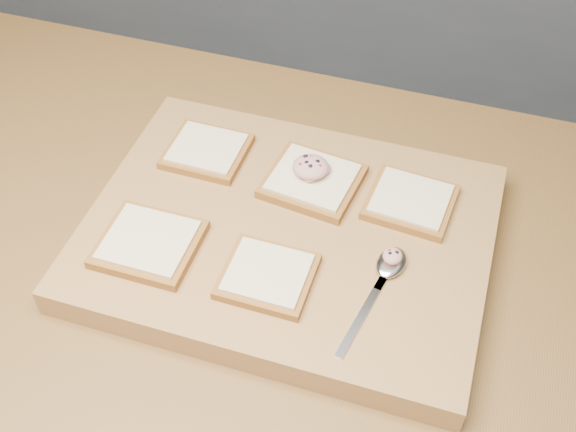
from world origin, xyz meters
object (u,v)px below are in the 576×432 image
object	(u,v)px
bread_far_center	(313,181)
spoon	(387,270)
cutting_board	(288,236)
tuna_salad_dollop	(311,167)

from	to	relation	value
bread_far_center	spoon	bearing A→B (deg)	-42.18
cutting_board	spoon	size ratio (longest dim) A/B	2.92
cutting_board	tuna_salad_dollop	size ratio (longest dim) A/B	10.55
bread_far_center	cutting_board	bearing A→B (deg)	-96.47
cutting_board	spoon	xyz separation A→B (m)	(0.15, -0.04, 0.03)
cutting_board	bread_far_center	bearing A→B (deg)	83.53
tuna_salad_dollop	bread_far_center	bearing A→B (deg)	-45.67
bread_far_center	tuna_salad_dollop	bearing A→B (deg)	134.33
tuna_salad_dollop	spoon	xyz separation A→B (m)	(0.14, -0.13, -0.02)
cutting_board	bread_far_center	distance (m)	0.09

